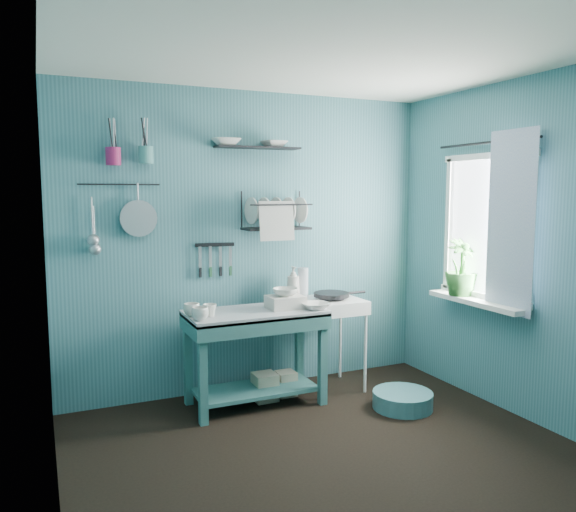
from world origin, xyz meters
name	(u,v)px	position (x,y,z in m)	size (l,w,h in m)	color
floor	(336,461)	(0.00, 0.00, 0.00)	(3.20, 3.20, 0.00)	black
ceiling	(340,48)	(0.00, 0.00, 2.50)	(3.20, 3.20, 0.00)	silver
wall_back	(251,242)	(0.00, 1.50, 1.25)	(3.20, 3.20, 0.00)	#396C75
wall_front	(543,311)	(0.00, -1.50, 1.25)	(3.20, 3.20, 0.00)	#396C75
wall_left	(49,280)	(-1.60, 0.00, 1.25)	(3.00, 3.00, 0.00)	#396C75
wall_right	(534,251)	(1.60, 0.00, 1.25)	(3.00, 3.00, 0.00)	#396C75
work_counter	(255,358)	(-0.12, 1.09, 0.38)	(1.07, 0.53, 0.76)	#316866
mug_left	(200,314)	(-0.60, 0.93, 0.80)	(0.12, 0.12, 0.10)	silver
mug_mid	(210,310)	(-0.50, 1.03, 0.80)	(0.10, 0.10, 0.09)	silver
mug_right	(192,310)	(-0.62, 1.09, 0.80)	(0.12, 0.12, 0.10)	silver
wash_tub	(285,302)	(0.13, 1.07, 0.81)	(0.28, 0.22, 0.10)	beige
tub_bowl	(285,292)	(0.13, 1.07, 0.89)	(0.20, 0.20, 0.06)	silver
soap_bottle	(293,284)	(0.30, 1.29, 0.91)	(0.12, 0.12, 0.30)	beige
water_bottle	(303,284)	(0.40, 1.31, 0.90)	(0.09, 0.09, 0.28)	silver
counter_bowl	(315,306)	(0.33, 0.94, 0.78)	(0.22, 0.22, 0.05)	silver
hotplate_stand	(331,344)	(0.60, 1.18, 0.39)	(0.48, 0.48, 0.77)	white
frying_pan	(331,295)	(0.60, 1.18, 0.81)	(0.30, 0.30, 0.04)	black
knife_strip	(215,245)	(-0.33, 1.47, 1.25)	(0.32, 0.02, 0.03)	black
dish_rack	(276,210)	(0.18, 1.37, 1.52)	(0.55, 0.24, 0.32)	black
upper_shelf	(258,148)	(0.03, 1.40, 2.03)	(0.70, 0.18, 0.01)	black
shelf_bowl_left	(226,149)	(-0.24, 1.40, 2.01)	(0.23, 0.23, 0.06)	silver
shelf_bowl_right	(274,147)	(0.17, 1.40, 2.04)	(0.21, 0.21, 0.05)	silver
utensil_cup_magenta	(113,156)	(-1.11, 1.42, 1.93)	(0.11, 0.11, 0.13)	#991C52
utensil_cup_teal	(146,155)	(-0.87, 1.42, 1.95)	(0.11, 0.11, 0.13)	teal
colander	(139,218)	(-0.93, 1.45, 1.47)	(0.28, 0.28, 0.03)	#AAACB2
ladle_outer	(92,217)	(-1.27, 1.46, 1.49)	(0.01, 0.01, 0.30)	#AAACB2
ladle_inner	(94,226)	(-1.26, 1.46, 1.42)	(0.01, 0.01, 0.30)	#AAACB2
hook_rail	(119,184)	(-1.06, 1.47, 1.73)	(0.01, 0.01, 0.60)	black
window_glass	(487,227)	(1.59, 0.45, 1.40)	(1.10, 1.10, 0.00)	white
windowsill	(476,302)	(1.50, 0.45, 0.81)	(0.16, 0.95, 0.04)	white
curtain	(510,223)	(1.52, 0.15, 1.45)	(1.35, 1.35, 0.00)	silver
curtain_rod	(486,143)	(1.54, 0.45, 2.05)	(0.02, 0.02, 1.05)	black
potted_plant	(461,267)	(1.50, 0.63, 1.06)	(0.26, 0.26, 0.47)	#2E6A2A
storage_tin_large	(265,387)	(-0.02, 1.14, 0.11)	(0.18, 0.18, 0.22)	gray
storage_tin_small	(286,383)	(0.18, 1.17, 0.10)	(0.15, 0.15, 0.20)	gray
floor_basin	(403,400)	(0.89, 0.54, 0.07)	(0.46, 0.46, 0.13)	#3F767C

